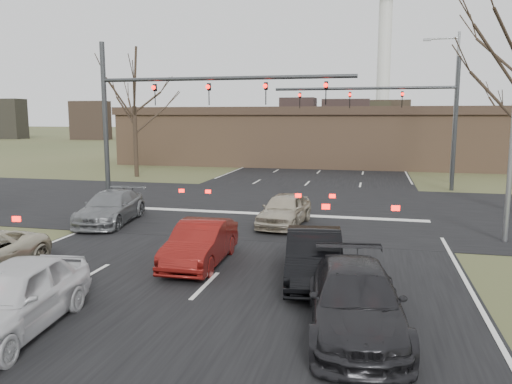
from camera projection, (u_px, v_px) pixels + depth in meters
The scene contains 15 objects.
ground at pixel (158, 333), 10.45m from camera, with size 360.00×360.00×0.00m, color #3D4726.
road_main at pixel (342, 149), 68.18m from camera, with size 14.00×300.00×0.02m, color black.
road_cross at pixel (284, 207), 24.88m from camera, with size 200.00×14.00×0.02m, color black.
building at pixel (349, 136), 46.16m from camera, with size 42.40×10.40×5.30m.
mast_arm_near at pixel (167, 104), 23.38m from camera, with size 12.12×0.24×8.00m.
mast_arm_far at pixel (407, 108), 30.42m from camera, with size 11.12×0.24×8.00m.
streetlight_right_near at pixel (511, 85), 17.23m from camera, with size 2.34×0.25×10.00m.
streetlight_right_far at pixel (453, 100), 33.47m from camera, with size 2.34×0.25×10.00m.
tree_left_far at pixel (133, 77), 36.34m from camera, with size 5.70×5.70×9.50m.
car_white_sedan at pixel (11, 298), 10.41m from camera, with size 1.78×4.41×1.50m, color silver.
car_black_hatch at pixel (314, 256), 13.67m from camera, with size 1.48×4.24×1.40m, color black.
car_charcoal_sedan at pixel (355, 300), 10.44m from camera, with size 1.93×4.75×1.38m, color black.
car_grey_ahead at pixel (111, 208), 21.11m from camera, with size 1.88×4.64×1.35m, color slate.
car_red_ahead at pixel (200, 243), 15.21m from camera, with size 1.41×4.04×1.33m, color maroon.
car_silver_ahead at pixel (285, 210), 20.59m from camera, with size 1.60×3.99×1.36m, color #B5AA92.
Camera 1 is at (4.26, -9.15, 4.51)m, focal length 35.00 mm.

